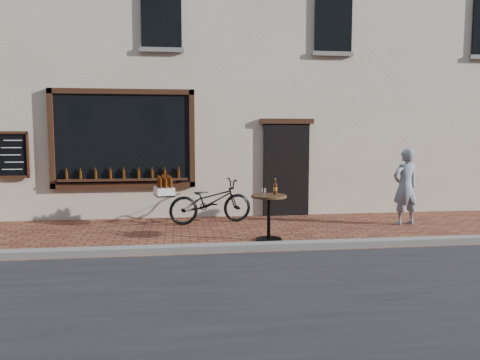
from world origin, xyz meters
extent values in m
plane|color=#5A281D|center=(0.00, 0.00, 0.00)|extent=(90.00, 90.00, 0.00)
cube|color=slate|center=(0.00, 0.20, 0.06)|extent=(90.00, 0.25, 0.12)
cube|color=beige|center=(0.00, 6.50, 5.00)|extent=(28.00, 6.00, 10.00)
cube|color=black|center=(-1.90, 3.45, 1.85)|extent=(3.00, 0.06, 2.00)
cube|color=black|center=(-1.90, 3.43, 2.91)|extent=(3.24, 0.10, 0.12)
cube|color=black|center=(-1.90, 3.43, 0.79)|extent=(3.24, 0.10, 0.12)
cube|color=black|center=(-3.46, 3.43, 1.85)|extent=(0.12, 0.10, 2.24)
cube|color=black|center=(-0.34, 3.43, 1.85)|extent=(0.12, 0.10, 2.24)
cube|color=black|center=(-1.90, 3.38, 0.92)|extent=(2.90, 0.16, 0.05)
cube|color=black|center=(1.90, 3.46, 1.10)|extent=(1.10, 0.10, 2.20)
cube|color=black|center=(1.90, 3.43, 2.26)|extent=(1.30, 0.10, 0.12)
cube|color=black|center=(-4.30, 3.44, 1.50)|extent=(0.62, 0.04, 0.92)
cylinder|color=#3D1C07|center=(-3.15, 3.38, 1.04)|extent=(0.06, 0.06, 0.19)
cylinder|color=#3D1C07|center=(-2.84, 3.38, 1.04)|extent=(0.06, 0.06, 0.19)
cylinder|color=#3D1C07|center=(-2.52, 3.38, 1.04)|extent=(0.06, 0.06, 0.19)
cylinder|color=#3D1C07|center=(-2.21, 3.38, 1.04)|extent=(0.06, 0.06, 0.19)
cylinder|color=#3D1C07|center=(-1.90, 3.38, 1.04)|extent=(0.06, 0.06, 0.19)
cylinder|color=#3D1C07|center=(-1.59, 3.38, 1.04)|extent=(0.06, 0.06, 0.19)
cylinder|color=#3D1C07|center=(-1.27, 3.38, 1.04)|extent=(0.06, 0.06, 0.19)
cylinder|color=#3D1C07|center=(-0.96, 3.38, 1.04)|extent=(0.06, 0.06, 0.19)
cylinder|color=#3D1C07|center=(-0.65, 3.38, 1.04)|extent=(0.06, 0.06, 0.19)
cube|color=black|center=(-1.00, 3.46, 4.60)|extent=(0.90, 0.06, 1.40)
cube|color=black|center=(3.00, 3.46, 4.60)|extent=(0.90, 0.06, 1.40)
imported|color=black|center=(0.03, 2.70, 0.49)|extent=(1.95, 1.02, 0.97)
cube|color=black|center=(-0.97, 2.48, 0.67)|extent=(0.47, 0.58, 0.03)
cube|color=white|center=(-0.97, 2.48, 0.76)|extent=(0.47, 0.61, 0.15)
cylinder|color=#3D1C07|center=(-0.83, 2.31, 0.94)|extent=(0.06, 0.06, 0.21)
cylinder|color=#3D1C07|center=(-0.93, 2.29, 0.94)|extent=(0.06, 0.06, 0.21)
cylinder|color=#3D1C07|center=(-1.04, 2.27, 0.94)|extent=(0.06, 0.06, 0.21)
cylinder|color=#3D1C07|center=(-0.85, 2.44, 0.94)|extent=(0.06, 0.06, 0.21)
cylinder|color=#3D1C07|center=(-0.96, 2.42, 0.94)|extent=(0.06, 0.06, 0.21)
cylinder|color=#3D1C07|center=(-1.06, 2.39, 0.94)|extent=(0.06, 0.06, 0.21)
cylinder|color=#3D1C07|center=(-0.88, 2.57, 0.94)|extent=(0.06, 0.06, 0.21)
cylinder|color=#3D1C07|center=(-0.99, 2.54, 0.94)|extent=(0.06, 0.06, 0.21)
cylinder|color=#3D1C07|center=(-1.09, 2.52, 0.94)|extent=(0.06, 0.06, 0.21)
cylinder|color=#3D1C07|center=(-0.91, 2.69, 0.94)|extent=(0.06, 0.06, 0.21)
cylinder|color=#3D1C07|center=(-1.01, 2.67, 0.94)|extent=(0.06, 0.06, 0.21)
cylinder|color=black|center=(0.98, 0.90, 0.02)|extent=(0.48, 0.48, 0.03)
cylinder|color=black|center=(0.98, 0.90, 0.42)|extent=(0.07, 0.07, 0.77)
cylinder|color=black|center=(0.98, 0.90, 0.82)|extent=(0.66, 0.66, 0.04)
cylinder|color=gold|center=(1.11, 0.97, 0.95)|extent=(0.07, 0.07, 0.07)
cylinder|color=white|center=(0.87, 0.82, 0.92)|extent=(0.09, 0.09, 0.14)
imported|color=gray|center=(4.20, 2.01, 0.82)|extent=(0.67, 0.51, 1.65)
camera|label=1|loc=(-0.67, -7.46, 1.98)|focal=35.00mm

